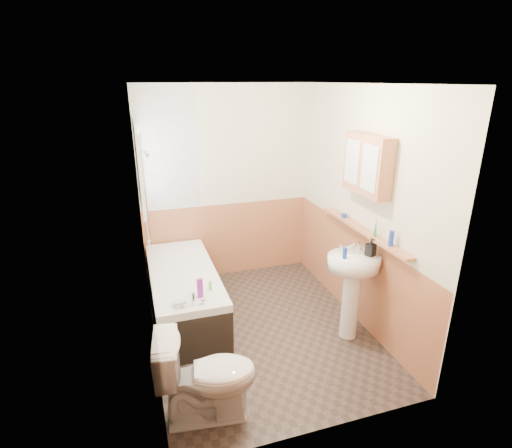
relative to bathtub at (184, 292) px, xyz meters
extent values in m
plane|color=#312622|center=(0.73, -0.51, -0.29)|extent=(2.80, 2.80, 0.00)
plane|color=white|center=(0.73, -0.51, 2.21)|extent=(2.80, 2.80, 0.00)
cube|color=beige|center=(0.73, 0.90, 0.96)|extent=(2.20, 0.02, 2.50)
cube|color=beige|center=(0.73, -1.92, 0.96)|extent=(2.20, 0.02, 2.50)
cube|color=beige|center=(-0.38, -0.51, 0.96)|extent=(0.02, 2.80, 2.50)
cube|color=beige|center=(1.84, -0.51, 0.96)|extent=(0.02, 2.80, 2.50)
cube|color=#BB734C|center=(1.82, -0.51, 0.21)|extent=(0.01, 2.80, 1.00)
cube|color=#BB734C|center=(0.73, -1.89, 0.21)|extent=(2.20, 0.01, 1.00)
cube|color=#BB734C|center=(0.73, 0.88, 0.21)|extent=(2.20, 0.01, 1.00)
cube|color=white|center=(-0.36, -0.51, 0.96)|extent=(0.01, 2.80, 2.50)
cube|color=white|center=(0.01, 0.88, 1.46)|extent=(0.75, 0.01, 1.50)
cube|color=white|center=(-0.33, 0.44, 1.36)|extent=(0.03, 0.79, 0.99)
cube|color=white|center=(-0.32, 0.44, 1.36)|extent=(0.01, 0.70, 0.90)
cube|color=white|center=(-0.32, 0.44, 1.36)|extent=(0.01, 0.04, 0.90)
cube|color=black|center=(0.00, 0.00, -0.05)|extent=(0.70, 1.70, 0.48)
cube|color=white|center=(0.00, 0.00, 0.23)|extent=(0.70, 1.70, 0.08)
cube|color=white|center=(0.00, 0.00, 0.22)|extent=(0.56, 1.56, 0.04)
cylinder|color=silver|center=(0.00, -0.75, 0.34)|extent=(0.04, 0.04, 0.14)
sphere|color=silver|center=(-0.09, -0.75, 0.31)|extent=(0.06, 0.06, 0.06)
sphere|color=silver|center=(0.09, -0.75, 0.31)|extent=(0.06, 0.06, 0.06)
cylinder|color=silver|center=(-0.32, -0.11, 1.21)|extent=(0.02, 0.02, 1.12)
cylinder|color=silver|center=(-0.32, -0.11, 0.69)|extent=(0.04, 0.04, 0.02)
cylinder|color=silver|center=(-0.32, -0.11, 1.72)|extent=(0.04, 0.04, 0.02)
cylinder|color=silver|center=(-0.27, -0.11, 1.58)|extent=(0.06, 0.07, 0.08)
imported|color=white|center=(-0.03, -1.51, 0.09)|extent=(0.82, 0.53, 0.76)
cylinder|color=white|center=(1.57, -0.90, 0.08)|extent=(0.18, 0.18, 0.75)
ellipsoid|color=white|center=(1.57, -0.90, 0.56)|extent=(0.54, 0.43, 0.14)
cylinder|color=silver|center=(1.47, -0.79, 0.67)|extent=(0.03, 0.03, 0.08)
cylinder|color=silver|center=(1.67, -0.79, 0.67)|extent=(0.03, 0.03, 0.08)
cylinder|color=silver|center=(1.57, -0.81, 0.70)|extent=(0.02, 0.11, 0.09)
cube|color=#BB734C|center=(1.77, -0.68, 0.79)|extent=(0.10, 1.53, 0.03)
cube|color=#BB734C|center=(1.75, -0.70, 1.47)|extent=(0.15, 0.63, 0.57)
cube|color=silver|center=(1.67, -0.85, 1.47)|extent=(0.01, 0.24, 0.43)
cube|color=silver|center=(1.67, -0.55, 1.47)|extent=(0.01, 0.24, 0.43)
cylinder|color=#19339E|center=(1.77, -1.15, 0.88)|extent=(0.05, 0.05, 0.15)
cone|color=#388447|center=(1.77, -0.90, 0.90)|extent=(0.05, 0.05, 0.19)
cylinder|color=#19339E|center=(1.77, -0.30, 0.83)|extent=(0.08, 0.08, 0.04)
imported|color=black|center=(1.71, -0.95, 0.67)|extent=(0.14, 0.20, 0.08)
cylinder|color=#19339E|center=(1.44, -0.93, 0.69)|extent=(0.05, 0.05, 0.11)
cube|color=purple|center=(0.08, -0.62, 0.37)|extent=(0.06, 0.04, 0.20)
cylinder|color=silver|center=(-0.14, -0.72, 0.30)|extent=(0.09, 0.09, 0.05)
cylinder|color=#59C647|center=(0.20, -0.51, 0.32)|extent=(0.04, 0.04, 0.09)
camera|label=1|loc=(-0.42, -3.99, 2.24)|focal=28.00mm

